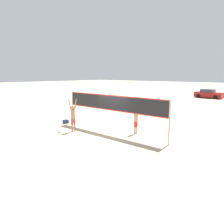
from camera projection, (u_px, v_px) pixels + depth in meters
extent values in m
plane|color=#C6B28C|center=(112.00, 132.00, 14.99)|extent=(200.00, 200.00, 0.00)
cylinder|color=beige|center=(73.00, 108.00, 17.54)|extent=(0.09, 0.09, 2.54)
cylinder|color=beige|center=(169.00, 123.00, 12.00)|extent=(0.09, 0.09, 2.54)
cube|color=black|center=(112.00, 103.00, 14.64)|extent=(8.37, 0.02, 1.05)
cube|color=red|center=(112.00, 96.00, 14.56)|extent=(8.37, 0.03, 0.06)
cube|color=red|center=(112.00, 110.00, 14.73)|extent=(8.37, 0.03, 0.06)
cylinder|color=tan|center=(72.00, 128.00, 14.99)|extent=(0.11, 0.11, 0.50)
cylinder|color=red|center=(72.00, 122.00, 14.91)|extent=(0.12, 0.12, 0.41)
cylinder|color=tan|center=(75.00, 128.00, 15.14)|extent=(0.11, 0.11, 0.50)
cylinder|color=red|center=(74.00, 121.00, 15.06)|extent=(0.12, 0.12, 0.41)
cylinder|color=tan|center=(73.00, 114.00, 14.90)|extent=(0.28, 0.28, 0.65)
sphere|color=tan|center=(73.00, 107.00, 14.82)|extent=(0.25, 0.25, 0.25)
cylinder|color=tan|center=(70.00, 105.00, 14.61)|extent=(0.08, 0.23, 0.73)
cylinder|color=tan|center=(75.00, 104.00, 14.97)|extent=(0.08, 0.23, 0.73)
cylinder|color=tan|center=(137.00, 130.00, 14.62)|extent=(0.11, 0.11, 0.47)
cylinder|color=red|center=(137.00, 124.00, 14.54)|extent=(0.12, 0.12, 0.38)
cylinder|color=tan|center=(135.00, 131.00, 14.47)|extent=(0.11, 0.11, 0.47)
cylinder|color=red|center=(135.00, 124.00, 14.40)|extent=(0.12, 0.12, 0.38)
cylinder|color=tan|center=(136.00, 117.00, 14.39)|extent=(0.28, 0.28, 0.60)
sphere|color=tan|center=(136.00, 110.00, 14.31)|extent=(0.23, 0.23, 0.23)
cylinder|color=tan|center=(138.00, 107.00, 14.46)|extent=(0.08, 0.22, 0.68)
cylinder|color=tan|center=(134.00, 108.00, 14.11)|extent=(0.08, 0.22, 0.68)
sphere|color=silver|center=(59.00, 131.00, 14.82)|extent=(0.21, 0.21, 0.21)
cube|color=navy|center=(66.00, 122.00, 17.63)|extent=(0.36, 0.35, 0.29)
cube|color=maroon|center=(209.00, 95.00, 36.28)|extent=(4.48, 2.02, 0.85)
cube|color=#2D333D|center=(208.00, 91.00, 36.31)|extent=(2.06, 1.77, 0.48)
cylinder|color=black|center=(219.00, 96.00, 35.99)|extent=(0.65, 0.25, 0.64)
cylinder|color=black|center=(215.00, 97.00, 34.76)|extent=(0.65, 0.25, 0.64)
cylinder|color=black|center=(203.00, 95.00, 37.87)|extent=(0.65, 0.25, 0.64)
cylinder|color=black|center=(198.00, 96.00, 36.64)|extent=(0.65, 0.25, 0.64)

